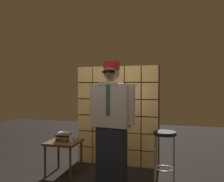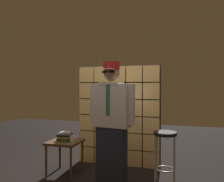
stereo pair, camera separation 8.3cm
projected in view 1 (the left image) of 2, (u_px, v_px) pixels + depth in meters
glass_block_wall at (117, 116)px, 4.23m from camera, size 1.57×0.10×1.88m
standing_person at (112, 122)px, 3.29m from camera, size 0.73×0.35×1.82m
bar_stool at (165, 145)px, 3.35m from camera, size 0.34×0.34×0.79m
side_table at (64, 145)px, 3.75m from camera, size 0.52×0.52×0.56m
book_stack at (64, 137)px, 3.74m from camera, size 0.25×0.21×0.15m
coffee_mug at (71, 139)px, 3.70m from camera, size 0.13×0.08×0.09m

